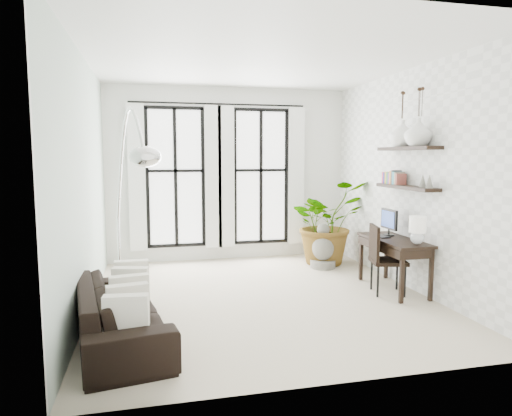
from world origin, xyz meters
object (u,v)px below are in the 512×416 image
object	(u,v)px
buddha	(323,249)
plant	(326,222)
sofa	(120,312)
arc_lamp	(129,156)
desk	(396,243)
desk_chair	(382,255)

from	to	relation	value
buddha	plant	bearing A→B (deg)	60.32
sofa	arc_lamp	world-z (taller)	arc_lamp
plant	desk	world-z (taller)	plant
sofa	arc_lamp	size ratio (longest dim) A/B	0.84
desk_chair	buddha	xyz separation A→B (m)	(-0.26, 1.59, -0.23)
buddha	desk	bearing A→B (deg)	-72.11
sofa	desk_chair	bearing A→B (deg)	-84.87
desk	desk_chair	bearing A→B (deg)	-167.99
arc_lamp	plant	bearing A→B (deg)	30.27
sofa	desk	size ratio (longest dim) A/B	1.64
plant	desk_chair	distance (m)	1.90
desk_chair	arc_lamp	bearing A→B (deg)	-165.21
desk_chair	buddha	size ratio (longest dim) A/B	1.25
sofa	plant	xyz separation A→B (m)	(3.42, 2.78, 0.45)
desk	desk_chair	size ratio (longest dim) A/B	1.31
arc_lamp	buddha	size ratio (longest dim) A/B	3.21
plant	buddha	bearing A→B (deg)	-119.68
plant	arc_lamp	world-z (taller)	arc_lamp
desk	buddha	distance (m)	1.66
buddha	desk_chair	bearing A→B (deg)	-80.69
sofa	desk_chair	distance (m)	3.63
arc_lamp	buddha	distance (m)	3.90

